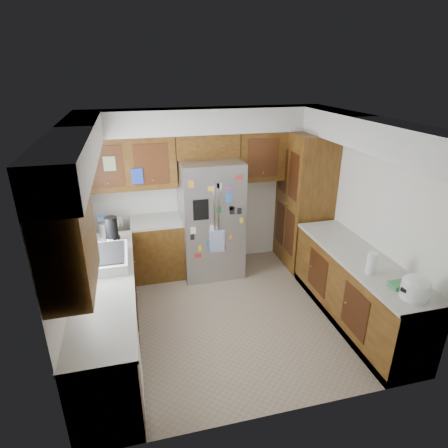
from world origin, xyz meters
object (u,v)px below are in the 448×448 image
(fridge, at_px, (211,218))
(rice_cooker, at_px, (416,287))
(pantry, at_px, (304,201))
(paper_towel, at_px, (372,263))

(fridge, height_order, rice_cooker, fridge)
(pantry, xyz_separation_m, fridge, (-1.50, 0.05, -0.17))
(fridge, bearing_deg, pantry, -2.06)
(pantry, relative_size, rice_cooker, 7.59)
(fridge, relative_size, paper_towel, 7.22)
(pantry, bearing_deg, rice_cooker, -90.01)
(rice_cooker, bearing_deg, paper_towel, 104.35)
(paper_towel, bearing_deg, rice_cooker, -75.65)
(pantry, relative_size, fridge, 1.19)
(fridge, bearing_deg, rice_cooker, -59.87)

